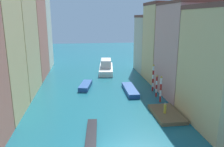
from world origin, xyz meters
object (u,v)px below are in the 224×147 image
(gondola_black, at_px, (91,143))
(motorboat_1, at_px, (86,86))
(waterfront_dock, at_px, (167,114))
(motorboat_0, at_px, (130,90))
(mooring_pole_0, at_px, (161,89))
(mooring_pole_1, at_px, (157,86))
(vaporetto_white, at_px, (106,67))
(mooring_pole_2, at_px, (153,78))
(person_on_dock, at_px, (165,108))

(gondola_black, xyz_separation_m, motorboat_1, (-0.26, 20.74, 0.21))
(waterfront_dock, relative_size, motorboat_0, 0.83)
(mooring_pole_0, height_order, motorboat_0, mooring_pole_0)
(waterfront_dock, xyz_separation_m, mooring_pole_1, (1.04, 7.90, 1.74))
(waterfront_dock, distance_m, mooring_pole_0, 5.68)
(mooring_pole_1, relative_size, vaporetto_white, 0.34)
(waterfront_dock, xyz_separation_m, motorboat_1, (-11.32, 14.62, 0.17))
(motorboat_0, bearing_deg, waterfront_dock, -74.54)
(mooring_pole_1, distance_m, motorboat_1, 14.15)
(mooring_pole_2, bearing_deg, mooring_pole_0, -95.03)
(person_on_dock, distance_m, motorboat_1, 18.48)
(mooring_pole_0, bearing_deg, gondola_black, -136.38)
(mooring_pole_1, xyz_separation_m, mooring_pole_2, (0.33, 3.12, 0.63))
(person_on_dock, bearing_deg, waterfront_dock, 34.03)
(waterfront_dock, distance_m, gondola_black, 12.64)
(waterfront_dock, bearing_deg, person_on_dock, -145.97)
(person_on_dock, distance_m, mooring_pole_1, 8.32)
(motorboat_0, distance_m, motorboat_1, 9.08)
(mooring_pole_1, xyz_separation_m, gondola_black, (-12.10, -14.03, -1.77))
(person_on_dock, bearing_deg, vaporetto_white, 101.17)
(vaporetto_white, xyz_separation_m, gondola_black, (-5.21, -33.53, -0.98))
(mooring_pole_0, distance_m, gondola_black, 16.60)
(person_on_dock, height_order, gondola_black, person_on_dock)
(person_on_dock, bearing_deg, motorboat_0, 103.27)
(person_on_dock, height_order, mooring_pole_0, mooring_pole_0)
(gondola_black, bearing_deg, motorboat_0, 64.75)
(mooring_pole_1, xyz_separation_m, motorboat_1, (-12.36, 6.72, -1.57))
(waterfront_dock, relative_size, vaporetto_white, 0.56)
(mooring_pole_2, bearing_deg, motorboat_1, 164.15)
(mooring_pole_0, relative_size, mooring_pole_1, 1.14)
(waterfront_dock, bearing_deg, mooring_pole_1, 82.48)
(motorboat_0, bearing_deg, vaporetto_white, 99.73)
(mooring_pole_2, height_order, gondola_black, mooring_pole_2)
(mooring_pole_1, bearing_deg, person_on_dock, -99.91)
(vaporetto_white, height_order, gondola_black, vaporetto_white)
(mooring_pole_1, distance_m, motorboat_0, 5.31)
(mooring_pole_2, bearing_deg, mooring_pole_1, -96.00)
(mooring_pole_2, bearing_deg, vaporetto_white, 113.77)
(person_on_dock, xyz_separation_m, gondola_black, (-10.68, -5.87, -1.00))
(mooring_pole_1, xyz_separation_m, motorboat_0, (-4.06, 3.02, -1.60))
(motorboat_0, bearing_deg, mooring_pole_2, 1.23)
(mooring_pole_1, bearing_deg, mooring_pole_0, -93.89)
(mooring_pole_2, xyz_separation_m, vaporetto_white, (-7.22, 16.39, -1.43))
(person_on_dock, relative_size, motorboat_1, 0.25)
(mooring_pole_0, xyz_separation_m, mooring_pole_2, (0.51, 5.78, 0.36))
(mooring_pole_0, distance_m, mooring_pole_1, 2.69)
(gondola_black, height_order, motorboat_1, motorboat_1)
(mooring_pole_1, distance_m, vaporetto_white, 20.70)
(motorboat_1, bearing_deg, gondola_black, -89.29)
(gondola_black, bearing_deg, vaporetto_white, 81.16)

